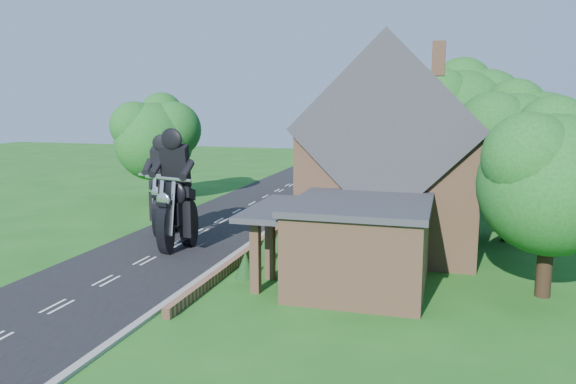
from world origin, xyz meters
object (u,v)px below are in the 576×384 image
(motorcycle_follow, at_px, (167,220))
(annex, at_px, (357,243))
(house, at_px, (393,160))
(garden_wall, at_px, (268,238))
(motorcycle_lead, at_px, (177,233))

(motorcycle_follow, bearing_deg, annex, 154.88)
(house, relative_size, motorcycle_follow, 5.81)
(garden_wall, distance_m, annex, 8.19)
(garden_wall, distance_m, house, 7.52)
(annex, xyz_separation_m, motorcycle_lead, (-9.25, 2.88, -0.87))
(motorcycle_lead, bearing_deg, motorcycle_follow, -38.64)
(garden_wall, distance_m, motorcycle_follow, 5.82)
(motorcycle_lead, bearing_deg, house, -143.66)
(house, bearing_deg, garden_wall, -170.83)
(house, height_order, motorcycle_follow, house)
(garden_wall, height_order, annex, annex)
(garden_wall, relative_size, house, 2.15)
(garden_wall, bearing_deg, motorcycle_lead, -141.56)
(house, bearing_deg, motorcycle_lead, -158.34)
(garden_wall, relative_size, motorcycle_lead, 11.46)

